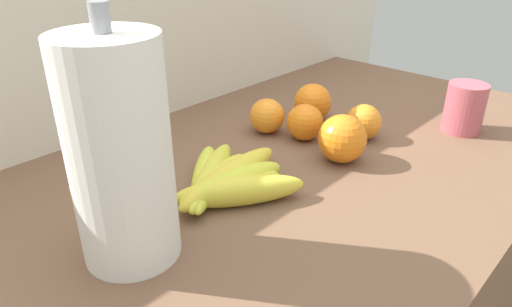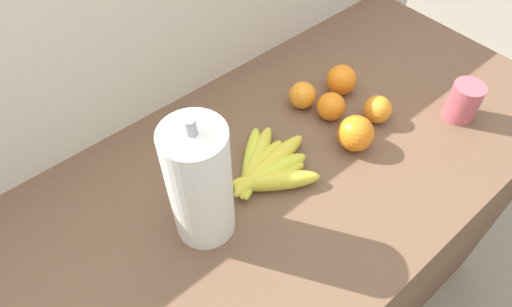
{
  "view_description": "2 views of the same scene",
  "coord_description": "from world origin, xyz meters",
  "px_view_note": "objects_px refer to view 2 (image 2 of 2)",
  "views": [
    {
      "loc": [
        -0.45,
        -0.42,
        1.26
      ],
      "look_at": [
        0.02,
        0.02,
        0.94
      ],
      "focal_mm": 32.36,
      "sensor_mm": 36.0,
      "label": 1
    },
    {
      "loc": [
        -0.45,
        -0.42,
        1.67
      ],
      "look_at": [
        -0.05,
        0.05,
        0.94
      ],
      "focal_mm": 31.45,
      "sensor_mm": 36.0,
      "label": 2
    }
  ],
  "objects_px": {
    "orange_back_left": "(302,95)",
    "orange_far_right": "(378,109)",
    "banana_bunch": "(266,169)",
    "orange_right": "(356,133)",
    "orange_front": "(341,80)",
    "paper_towel_roll": "(200,184)",
    "mug": "(464,101)",
    "orange_back_right": "(331,107)"
  },
  "relations": [
    {
      "from": "paper_towel_roll",
      "to": "orange_back_left",
      "type": "bearing_deg",
      "value": 17.47
    },
    {
      "from": "orange_far_right",
      "to": "orange_back_right",
      "type": "xyz_separation_m",
      "value": [
        -0.08,
        0.08,
        0.0
      ]
    },
    {
      "from": "orange_back_left",
      "to": "orange_far_right",
      "type": "xyz_separation_m",
      "value": [
        0.1,
        -0.15,
        -0.0
      ]
    },
    {
      "from": "banana_bunch",
      "to": "mug",
      "type": "xyz_separation_m",
      "value": [
        0.47,
        -0.17,
        0.03
      ]
    },
    {
      "from": "orange_back_right",
      "to": "paper_towel_roll",
      "type": "relative_size",
      "value": 0.23
    },
    {
      "from": "paper_towel_roll",
      "to": "mug",
      "type": "distance_m",
      "value": 0.67
    },
    {
      "from": "orange_far_right",
      "to": "mug",
      "type": "relative_size",
      "value": 0.7
    },
    {
      "from": "banana_bunch",
      "to": "orange_back_left",
      "type": "relative_size",
      "value": 3.39
    },
    {
      "from": "orange_back_right",
      "to": "orange_far_right",
      "type": "bearing_deg",
      "value": -45.39
    },
    {
      "from": "mug",
      "to": "paper_towel_roll",
      "type": "bearing_deg",
      "value": 166.73
    },
    {
      "from": "orange_right",
      "to": "orange_back_left",
      "type": "xyz_separation_m",
      "value": [
        0.0,
        0.17,
        -0.01
      ]
    },
    {
      "from": "banana_bunch",
      "to": "orange_front",
      "type": "bearing_deg",
      "value": 13.7
    },
    {
      "from": "banana_bunch",
      "to": "paper_towel_roll",
      "type": "xyz_separation_m",
      "value": [
        -0.17,
        -0.02,
        0.11
      ]
    },
    {
      "from": "orange_front",
      "to": "banana_bunch",
      "type": "bearing_deg",
      "value": -166.3
    },
    {
      "from": "orange_right",
      "to": "orange_back_right",
      "type": "xyz_separation_m",
      "value": [
        0.03,
        0.1,
        -0.01
      ]
    },
    {
      "from": "orange_far_right",
      "to": "banana_bunch",
      "type": "bearing_deg",
      "value": 171.61
    },
    {
      "from": "orange_front",
      "to": "orange_back_right",
      "type": "distance_m",
      "value": 0.1
    },
    {
      "from": "banana_bunch",
      "to": "orange_back_right",
      "type": "xyz_separation_m",
      "value": [
        0.23,
        0.03,
        0.01
      ]
    },
    {
      "from": "paper_towel_roll",
      "to": "mug",
      "type": "height_order",
      "value": "paper_towel_roll"
    },
    {
      "from": "orange_right",
      "to": "orange_back_left",
      "type": "relative_size",
      "value": 1.23
    },
    {
      "from": "orange_back_right",
      "to": "mug",
      "type": "relative_size",
      "value": 0.72
    },
    {
      "from": "orange_right",
      "to": "mug",
      "type": "distance_m",
      "value": 0.28
    },
    {
      "from": "orange_front",
      "to": "orange_back_left",
      "type": "bearing_deg",
      "value": 166.53
    },
    {
      "from": "orange_front",
      "to": "paper_towel_roll",
      "type": "bearing_deg",
      "value": -169.17
    },
    {
      "from": "orange_back_right",
      "to": "paper_towel_roll",
      "type": "bearing_deg",
      "value": -173.28
    },
    {
      "from": "orange_far_right",
      "to": "paper_towel_roll",
      "type": "distance_m",
      "value": 0.49
    },
    {
      "from": "orange_back_left",
      "to": "mug",
      "type": "xyz_separation_m",
      "value": [
        0.26,
        -0.27,
        0.01
      ]
    },
    {
      "from": "orange_right",
      "to": "orange_back_right",
      "type": "relative_size",
      "value": 1.2
    },
    {
      "from": "orange_front",
      "to": "mug",
      "type": "height_order",
      "value": "mug"
    },
    {
      "from": "banana_bunch",
      "to": "orange_right",
      "type": "bearing_deg",
      "value": -17.92
    },
    {
      "from": "orange_front",
      "to": "mug",
      "type": "bearing_deg",
      "value": -58.39
    },
    {
      "from": "orange_far_right",
      "to": "orange_back_right",
      "type": "bearing_deg",
      "value": 134.61
    },
    {
      "from": "orange_front",
      "to": "orange_right",
      "type": "relative_size",
      "value": 0.92
    },
    {
      "from": "orange_back_left",
      "to": "orange_back_right",
      "type": "distance_m",
      "value": 0.08
    },
    {
      "from": "orange_back_left",
      "to": "paper_towel_roll",
      "type": "height_order",
      "value": "paper_towel_roll"
    },
    {
      "from": "orange_right",
      "to": "mug",
      "type": "xyz_separation_m",
      "value": [
        0.27,
        -0.1,
        0.01
      ]
    },
    {
      "from": "orange_right",
      "to": "orange_far_right",
      "type": "xyz_separation_m",
      "value": [
        0.1,
        0.02,
        -0.01
      ]
    },
    {
      "from": "orange_front",
      "to": "orange_back_left",
      "type": "height_order",
      "value": "orange_front"
    },
    {
      "from": "banana_bunch",
      "to": "orange_right",
      "type": "height_order",
      "value": "orange_right"
    },
    {
      "from": "banana_bunch",
      "to": "orange_far_right",
      "type": "relative_size",
      "value": 3.43
    },
    {
      "from": "banana_bunch",
      "to": "orange_back_left",
      "type": "distance_m",
      "value": 0.24
    },
    {
      "from": "orange_right",
      "to": "orange_back_right",
      "type": "height_order",
      "value": "orange_right"
    }
  ]
}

